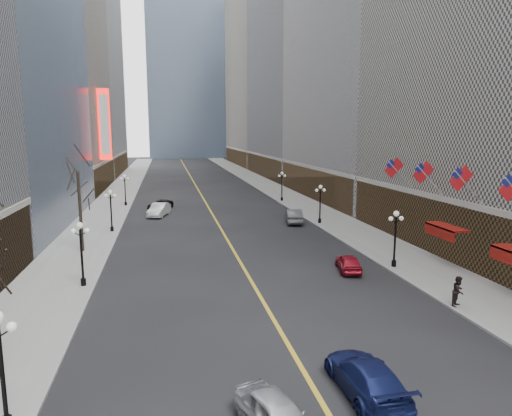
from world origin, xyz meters
name	(u,v)px	position (x,y,z in m)	size (l,w,h in m)	color
sidewalk_east	(289,197)	(14.00, 70.00, 0.07)	(6.00, 230.00, 0.15)	gray
sidewalk_west	(113,202)	(-14.00, 70.00, 0.07)	(6.00, 230.00, 0.15)	gray
lane_line	(200,192)	(0.00, 80.00, 0.01)	(0.25, 200.00, 0.02)	gold
bldg_east_c	(314,75)	(29.88, 106.00, 24.18)	(26.60, 40.60, 48.80)	gray
bldg_east_d	(273,69)	(29.90, 149.00, 31.17)	(26.60, 46.60, 62.80)	#B0A892
bldg_west_c	(22,48)	(-29.88, 87.00, 25.19)	(26.60, 30.60, 50.80)	#B0A892
bldg_west_d	(60,26)	(-29.92, 121.00, 36.17)	(26.60, 38.60, 72.80)	beige
streetlamp_east_1	(395,233)	(11.80, 30.00, 2.90)	(1.26, 0.44, 4.52)	black
streetlamp_east_2	(320,200)	(11.80, 48.00, 2.90)	(1.26, 0.44, 4.52)	black
streetlamp_east_3	(282,183)	(11.80, 66.00, 2.90)	(1.26, 0.44, 4.52)	black
streetlamp_west_0	(1,359)	(-11.80, 14.00, 2.90)	(1.26, 0.44, 4.52)	black
streetlamp_west_1	(81,247)	(-11.80, 30.00, 2.90)	(1.26, 0.44, 4.52)	black
streetlamp_west_2	(111,206)	(-11.80, 48.00, 2.90)	(1.26, 0.44, 4.52)	black
streetlamp_west_3	(125,187)	(-11.80, 66.00, 2.90)	(1.26, 0.44, 4.52)	black
flag_3	(463,181)	(15.31, 27.00, 7.29)	(2.87, 0.12, 2.87)	#B2B2B7
flag_4	(425,174)	(15.31, 32.00, 7.29)	(2.87, 0.12, 2.87)	#B2B2B7
flag_5	(396,170)	(15.31, 37.00, 7.29)	(2.87, 0.12, 2.87)	#B2B2B7
awning_c	(445,228)	(16.11, 30.00, 3.08)	(1.40, 4.00, 0.93)	maroon
theatre_marquee	(105,125)	(-15.88, 80.00, 12.00)	(2.00, 0.55, 12.00)	red
tree_west_far	(79,184)	(-13.50, 40.00, 6.24)	(3.60, 3.60, 7.92)	#2D231C
car_nb_mid	(159,210)	(-6.90, 56.96, 0.84)	(1.77, 5.08, 1.67)	#BBBABD
car_nb_far	(160,205)	(-6.83, 62.09, 0.68)	(2.25, 4.89, 1.36)	black
car_sb_near	(366,377)	(2.00, 13.82, 0.77)	(2.14, 5.28, 1.53)	navy
car_sb_mid	(348,263)	(7.92, 29.98, 0.67)	(1.59, 3.96, 1.35)	maroon
car_sb_far	(294,216)	(9.00, 49.34, 0.85)	(1.80, 5.15, 1.70)	#4F5357
ped_east_walk	(458,291)	(11.60, 21.50, 1.09)	(0.92, 0.50, 1.89)	black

